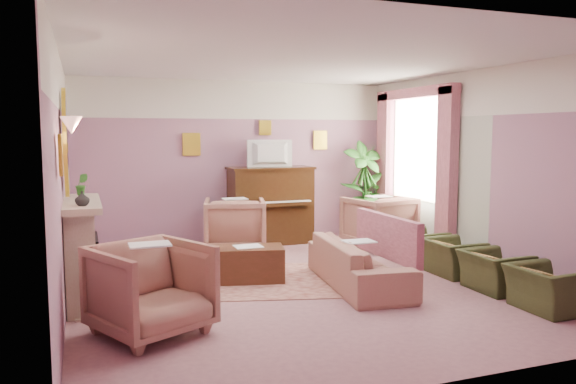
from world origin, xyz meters
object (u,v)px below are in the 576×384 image
object	(u,v)px
piano	(270,206)
floral_armchair_right	(379,219)
coffee_table	(244,264)
sofa	(359,254)
olive_chair_c	(453,251)
olive_chair_a	(547,281)
olive_chair_b	(495,265)
floral_armchair_front	(151,284)
olive_chair_d	(419,241)
television	(271,151)
floral_armchair_left	(235,222)
side_table	(367,218)

from	to	relation	value
piano	floral_armchair_right	distance (m)	1.87
coffee_table	floral_armchair_right	size ratio (longest dim) A/B	1.02
sofa	olive_chair_c	xyz separation A→B (m)	(1.44, 0.05, -0.08)
piano	olive_chair_a	size ratio (longest dim) A/B	1.89
olive_chair_a	olive_chair_b	size ratio (longest dim) A/B	1.00
piano	floral_armchair_front	xyz separation A→B (m)	(-2.47, -3.83, -0.16)
piano	olive_chair_b	size ratio (longest dim) A/B	1.89
olive_chair_b	olive_chair_d	world-z (taller)	same
television	floral_armchair_left	distance (m)	1.44
olive_chair_b	olive_chair_d	size ratio (longest dim) A/B	1.00
piano	television	distance (m)	0.95
television	floral_armchair_front	bearing A→B (deg)	-123.14
piano	olive_chair_b	world-z (taller)	piano
television	olive_chair_c	bearing A→B (deg)	-60.78
piano	television	size ratio (longest dim) A/B	1.75
piano	olive_chair_c	bearing A→B (deg)	-61.20
coffee_table	floral_armchair_right	distance (m)	2.95
piano	coffee_table	size ratio (longest dim) A/B	1.40
sofa	floral_armchair_right	size ratio (longest dim) A/B	2.02
floral_armchair_left	sofa	bearing A→B (deg)	-68.98
coffee_table	olive_chair_d	size ratio (longest dim) A/B	1.35
olive_chair_a	television	bearing A→B (deg)	109.62
olive_chair_b	floral_armchair_right	bearing A→B (deg)	91.48
piano	olive_chair_a	world-z (taller)	piano
coffee_table	piano	bearing A→B (deg)	63.95
coffee_table	olive_chair_c	bearing A→B (deg)	-13.24
television	floral_armchair_right	world-z (taller)	television
piano	olive_chair_c	size ratio (longest dim) A/B	1.89
olive_chair_d	coffee_table	bearing A→B (deg)	-176.28
floral_armchair_left	olive_chair_b	distance (m)	4.02
floral_armchair_left	floral_armchair_right	world-z (taller)	same
television	olive_chair_d	distance (m)	2.91
coffee_table	olive_chair_a	xyz separation A→B (m)	(2.73, -2.28, 0.09)
side_table	sofa	bearing A→B (deg)	-119.93
piano	floral_armchair_right	bearing A→B (deg)	-34.01
olive_chair_b	piano	bearing A→B (deg)	113.25
olive_chair_b	olive_chair_c	world-z (taller)	same
piano	floral_armchair_front	size ratio (longest dim) A/B	1.43
television	olive_chair_d	world-z (taller)	television
olive_chair_a	side_table	xyz separation A→B (m)	(0.25, 4.53, 0.03)
olive_chair_c	television	bearing A→B (deg)	119.22
olive_chair_b	floral_armchair_left	bearing A→B (deg)	126.52
television	olive_chair_a	size ratio (longest dim) A/B	1.08
side_table	piano	bearing A→B (deg)	178.77
olive_chair_b	olive_chair_c	xyz separation A→B (m)	(0.00, 0.82, 0.00)
olive_chair_a	floral_armchair_front	bearing A→B (deg)	169.76
sofa	floral_armchair_right	distance (m)	2.38
floral_armchair_left	olive_chair_a	world-z (taller)	floral_armchair_left
floral_armchair_front	side_table	world-z (taller)	floral_armchair_front
television	sofa	size ratio (longest dim) A/B	0.41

